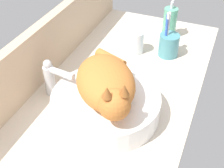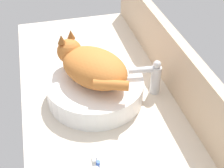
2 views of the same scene
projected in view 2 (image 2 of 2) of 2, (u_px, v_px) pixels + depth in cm
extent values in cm
cube|color=beige|center=(105.00, 108.00, 110.30)|extent=(135.14, 56.54, 4.00)
cube|color=#CCAD8C|center=(179.00, 69.00, 107.83)|extent=(135.14, 3.60, 20.48)
cylinder|color=white|center=(95.00, 89.00, 109.48)|extent=(33.81, 33.81, 7.54)
ellipsoid|color=#CC7533|center=(94.00, 68.00, 103.70)|extent=(30.23, 28.24, 11.00)
sphere|color=#CC7533|center=(70.00, 51.00, 108.84)|extent=(8.80, 8.80, 8.80)
cone|color=#995726|center=(61.00, 39.00, 104.68)|extent=(2.80, 2.80, 3.20)
cone|color=#995726|center=(71.00, 34.00, 107.29)|extent=(2.80, 2.80, 3.20)
cylinder|color=#CC7533|center=(111.00, 85.00, 95.70)|extent=(6.89, 11.42, 3.20)
cylinder|color=silver|center=(155.00, 80.00, 110.78)|extent=(3.60, 3.60, 11.00)
cylinder|color=silver|center=(143.00, 70.00, 107.18)|extent=(3.28, 10.18, 2.20)
sphere|color=silver|center=(157.00, 64.00, 106.61)|extent=(2.80, 2.80, 2.80)
cube|color=white|center=(94.00, 161.00, 68.45)|extent=(1.66, 0.89, 2.62)
cube|color=white|center=(95.00, 158.00, 69.04)|extent=(1.48, 0.97, 2.57)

